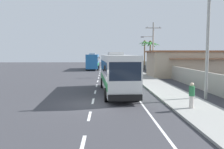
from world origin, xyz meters
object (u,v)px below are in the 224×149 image
object	(u,v)px
coach_bus_foreground	(117,72)
motorcycle_beside_bus	(131,77)
pedestrian_near_kerb	(142,72)
roadside_building	(193,64)
palm_nearest	(150,48)
utility_pole_nearest	(208,36)
coach_bus_far_lane	(93,61)
utility_pole_mid	(153,47)
pedestrian_midwalk	(192,95)
palm_second	(145,49)

from	to	relation	value
coach_bus_foreground	motorcycle_beside_bus	xyz separation A→B (m)	(2.31, 8.26, -1.31)
pedestrian_near_kerb	roadside_building	distance (m)	9.69
palm_nearest	roadside_building	distance (m)	10.82
utility_pole_nearest	coach_bus_far_lane	bearing A→B (deg)	107.04
utility_pole_mid	palm_nearest	bearing A→B (deg)	80.94
motorcycle_beside_bus	utility_pole_nearest	distance (m)	13.05
utility_pole_mid	palm_nearest	world-z (taller)	utility_pole_mid
coach_bus_far_lane	pedestrian_midwalk	bearing A→B (deg)	-77.90
motorcycle_beside_bus	pedestrian_near_kerb	world-z (taller)	pedestrian_near_kerb
palm_second	pedestrian_midwalk	bearing A→B (deg)	-95.38
coach_bus_far_lane	palm_nearest	size ratio (longest dim) A/B	1.77
palm_second	utility_pole_mid	bearing A→B (deg)	-95.24
utility_pole_nearest	palm_second	xyz separation A→B (m)	(0.97, 33.03, -0.31)
utility_pole_nearest	utility_pole_mid	xyz separation A→B (m)	(-0.37, 18.40, -0.41)
utility_pole_mid	palm_second	bearing A→B (deg)	84.76
motorcycle_beside_bus	palm_nearest	size ratio (longest dim) A/B	0.32
utility_pole_mid	roadside_building	world-z (taller)	utility_pole_mid
coach_bus_far_lane	motorcycle_beside_bus	size ratio (longest dim) A/B	5.57
pedestrian_near_kerb	pedestrian_midwalk	world-z (taller)	pedestrian_near_kerb
coach_bus_foreground	pedestrian_midwalk	world-z (taller)	coach_bus_foreground
coach_bus_foreground	pedestrian_near_kerb	size ratio (longest dim) A/B	6.36
motorcycle_beside_bus	palm_nearest	distance (m)	16.93
roadside_building	utility_pole_nearest	bearing A→B (deg)	-108.57
coach_bus_foreground	utility_pole_mid	distance (m)	16.76
pedestrian_midwalk	roadside_building	world-z (taller)	roadside_building
pedestrian_midwalk	palm_second	distance (m)	36.78
motorcycle_beside_bus	pedestrian_near_kerb	xyz separation A→B (m)	(1.70, 2.26, 0.40)
pedestrian_midwalk	utility_pole_nearest	world-z (taller)	utility_pole_nearest
coach_bus_foreground	roadside_building	world-z (taller)	roadside_building
palm_nearest	pedestrian_midwalk	bearing A→B (deg)	-96.49
pedestrian_midwalk	palm_second	size ratio (longest dim) A/B	0.25
motorcycle_beside_bus	palm_second	distance (m)	22.66
palm_nearest	palm_second	size ratio (longest dim) A/B	0.94
coach_bus_foreground	utility_pole_mid	xyz separation A→B (m)	(6.51, 15.23, 2.63)
coach_bus_far_lane	palm_nearest	bearing A→B (deg)	-33.65
pedestrian_midwalk	roadside_building	size ratio (longest dim) A/B	0.11
pedestrian_near_kerb	utility_pole_mid	size ratio (longest dim) A/B	0.20
pedestrian_midwalk	roadside_building	distance (m)	22.68
pedestrian_midwalk	coach_bus_far_lane	bearing A→B (deg)	38.78
coach_bus_foreground	pedestrian_near_kerb	world-z (taller)	coach_bus_foreground
pedestrian_near_kerb	utility_pole_mid	world-z (taller)	utility_pole_mid
utility_pole_mid	pedestrian_near_kerb	bearing A→B (deg)	-117.86
utility_pole_nearest	palm_nearest	size ratio (longest dim) A/B	1.56
coach_bus_far_lane	utility_pole_mid	world-z (taller)	utility_pole_mid
coach_bus_foreground	motorcycle_beside_bus	size ratio (longest dim) A/B	5.56
motorcycle_beside_bus	pedestrian_near_kerb	distance (m)	2.85
coach_bus_foreground	utility_pole_nearest	xyz separation A→B (m)	(6.87, -3.17, 3.03)
coach_bus_foreground	palm_nearest	distance (m)	25.16
palm_second	coach_bus_far_lane	bearing A→B (deg)	172.05
motorcycle_beside_bus	palm_second	bearing A→B (deg)	75.63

